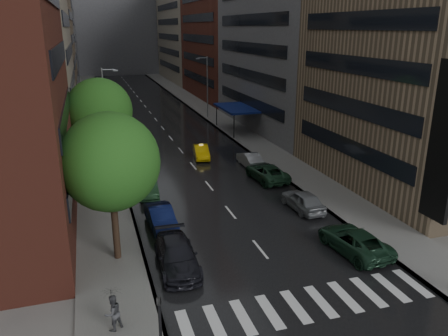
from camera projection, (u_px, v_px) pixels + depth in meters
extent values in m
plane|color=gray|center=(288.00, 283.00, 23.70)|extent=(220.00, 220.00, 0.00)
cube|color=black|center=(152.00, 115.00, 69.10)|extent=(14.00, 140.00, 0.01)
cube|color=gray|center=(93.00, 118.00, 66.52)|extent=(4.00, 140.00, 0.15)
cube|color=gray|center=(207.00, 111.00, 71.62)|extent=(4.00, 140.00, 0.15)
cube|color=silver|center=(186.00, 328.00, 20.15)|extent=(0.55, 2.80, 0.01)
cube|color=silver|center=(215.00, 323.00, 20.55)|extent=(0.55, 2.80, 0.01)
cube|color=silver|center=(243.00, 317.00, 20.94)|extent=(0.55, 2.80, 0.01)
cube|color=silver|center=(270.00, 312.00, 21.34)|extent=(0.55, 2.80, 0.01)
cube|color=silver|center=(296.00, 306.00, 21.74)|extent=(0.55, 2.80, 0.01)
cube|color=silver|center=(321.00, 301.00, 22.13)|extent=(0.55, 2.80, 0.01)
cube|color=silver|center=(345.00, 296.00, 22.53)|extent=(0.55, 2.80, 0.01)
cube|color=silver|center=(368.00, 292.00, 22.93)|extent=(0.55, 2.80, 0.01)
cube|color=silver|center=(391.00, 287.00, 23.32)|extent=(0.55, 2.80, 0.01)
cube|color=silver|center=(412.00, 283.00, 23.72)|extent=(0.55, 2.80, 0.01)
cube|color=#937A5B|center=(48.00, 41.00, 74.16)|extent=(8.00, 28.00, 22.00)
cube|color=slate|center=(53.00, 0.00, 98.93)|extent=(8.00, 32.00, 38.00)
cube|color=#937A5B|center=(405.00, 4.00, 34.21)|extent=(8.00, 20.00, 30.00)
cube|color=slate|center=(278.00, 37.00, 56.93)|extent=(8.00, 28.00, 24.00)
cube|color=maroon|center=(217.00, 0.00, 80.50)|extent=(8.00, 28.00, 36.00)
cube|color=gray|center=(183.00, 24.00, 108.98)|extent=(8.00, 32.00, 28.00)
cube|color=black|center=(444.00, 143.00, 26.65)|extent=(0.30, 2.20, 10.00)
cube|color=slate|center=(114.00, 17.00, 125.90)|extent=(40.00, 14.00, 32.00)
cylinder|color=#382619|center=(115.00, 222.00, 25.39)|extent=(0.40, 0.40, 4.90)
sphere|color=#1E5116|center=(110.00, 162.00, 24.26)|extent=(5.60, 5.60, 5.60)
cylinder|color=#382619|center=(103.00, 152.00, 39.22)|extent=(0.40, 0.40, 5.03)
sphere|color=#1E5116|center=(99.00, 111.00, 38.05)|extent=(5.74, 5.74, 5.74)
cylinder|color=#382619|center=(100.00, 136.00, 47.34)|extent=(0.40, 0.40, 4.00)
sphere|color=#1E5116|center=(97.00, 108.00, 46.41)|extent=(4.57, 4.57, 4.57)
imported|color=yellow|center=(201.00, 152.00, 46.13)|extent=(2.02, 4.33, 1.37)
imported|color=black|center=(177.00, 255.00, 25.02)|extent=(2.37, 5.47, 1.57)
imported|color=#0D143D|center=(161.00, 218.00, 30.00)|extent=(1.83, 4.69, 1.52)
imported|color=#17341D|center=(148.00, 187.00, 35.97)|extent=(1.72, 4.38, 1.42)
imported|color=#0E2043|center=(138.00, 163.00, 42.39)|extent=(1.79, 4.02, 1.34)
imported|color=#183624|center=(354.00, 241.00, 26.83)|extent=(2.95, 5.54, 1.48)
imported|color=slate|center=(303.00, 200.00, 33.02)|extent=(2.02, 4.60, 1.54)
imported|color=#1B3C26|center=(267.00, 172.00, 39.45)|extent=(2.80, 5.49, 1.48)
imported|color=#9C9FA5|center=(250.00, 159.00, 43.46)|extent=(1.57, 4.35, 1.43)
imported|color=#45464A|center=(113.00, 313.00, 19.62)|extent=(1.07, 1.00, 1.74)
imported|color=black|center=(111.00, 298.00, 19.38)|extent=(0.96, 0.98, 0.88)
imported|color=black|center=(159.00, 308.00, 16.50)|extent=(0.18, 0.15, 0.90)
cylinder|color=gray|center=(105.00, 110.00, 47.29)|extent=(0.18, 0.18, 9.00)
cube|color=gray|center=(115.00, 70.00, 46.39)|extent=(0.50, 0.22, 0.16)
cylinder|color=gray|center=(207.00, 87.00, 65.33)|extent=(0.18, 0.18, 9.00)
cube|color=gray|center=(198.00, 59.00, 63.64)|extent=(0.50, 0.22, 0.16)
cube|color=navy|center=(236.00, 108.00, 57.06)|extent=(4.00, 8.00, 0.25)
cylinder|color=black|center=(234.00, 126.00, 53.61)|extent=(0.12, 0.12, 3.00)
cylinder|color=black|center=(217.00, 115.00, 60.52)|extent=(0.12, 0.12, 3.00)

